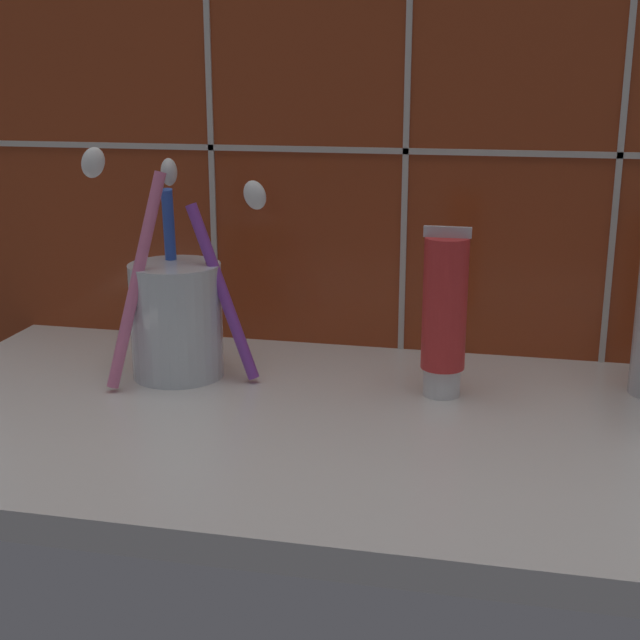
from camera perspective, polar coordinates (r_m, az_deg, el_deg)
name	(u,v)px	position (r cm, az deg, el deg)	size (l,w,h in cm)	color
sink_counter	(346,431)	(63.77, 1.67, -7.14)	(67.97, 34.97, 2.00)	silver
tile_wall_backsplash	(389,75)	(76.22, 4.41, 15.36)	(77.97, 1.72, 50.61)	#933819
toothbrush_cup	(177,314)	(71.40, -9.17, 0.37)	(13.08, 10.48, 18.72)	silver
toothpaste_tube	(444,314)	(66.50, 7.96, 0.39)	(3.46, 3.29, 12.88)	white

